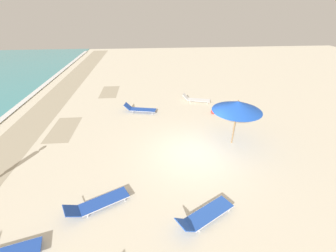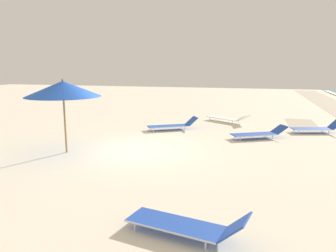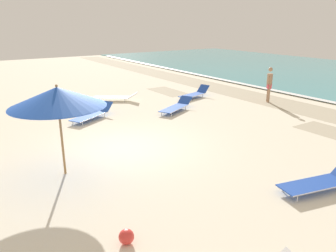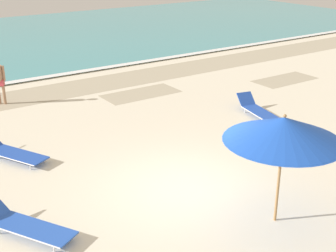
{
  "view_description": "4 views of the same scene",
  "coord_description": "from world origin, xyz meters",
  "px_view_note": "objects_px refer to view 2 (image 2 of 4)",
  "views": [
    {
      "loc": [
        -8.86,
        2.05,
        6.48
      ],
      "look_at": [
        0.9,
        1.18,
        1.13
      ],
      "focal_mm": 24.0,
      "sensor_mm": 36.0,
      "label": 1
    },
    {
      "loc": [
        10.21,
        3.69,
        2.91
      ],
      "look_at": [
        0.35,
        1.17,
        0.97
      ],
      "focal_mm": 35.0,
      "sensor_mm": 36.0,
      "label": 2
    },
    {
      "loc": [
        9.08,
        -4.31,
        3.91
      ],
      "look_at": [
        0.61,
        1.27,
        0.68
      ],
      "focal_mm": 35.0,
      "sensor_mm": 36.0,
      "label": 3
    },
    {
      "loc": [
        -5.95,
        -8.04,
        5.59
      ],
      "look_at": [
        0.45,
        1.35,
        1.11
      ],
      "focal_mm": 50.0,
      "sensor_mm": 36.0,
      "label": 4
    }
  ],
  "objects_px": {
    "sun_lounger_under_umbrella": "(173,125)",
    "sun_lounger_mid_beach_solo": "(187,225)",
    "sun_lounger_near_water_right": "(259,133)",
    "sun_lounger_mid_beach_pair_a": "(228,118)",
    "beach_umbrella": "(63,89)",
    "sun_lounger_beside_umbrella": "(317,128)"
  },
  "relations": [
    {
      "from": "sun_lounger_under_umbrella",
      "to": "sun_lounger_mid_beach_solo",
      "type": "xyz_separation_m",
      "value": [
        8.91,
        2.38,
        0.0
      ]
    },
    {
      "from": "sun_lounger_under_umbrella",
      "to": "sun_lounger_near_water_right",
      "type": "distance_m",
      "value": 3.8
    },
    {
      "from": "sun_lounger_under_umbrella",
      "to": "sun_lounger_mid_beach_solo",
      "type": "height_order",
      "value": "sun_lounger_mid_beach_solo"
    },
    {
      "from": "sun_lounger_mid_beach_solo",
      "to": "sun_lounger_mid_beach_pair_a",
      "type": "height_order",
      "value": "sun_lounger_mid_beach_solo"
    },
    {
      "from": "beach_umbrella",
      "to": "sun_lounger_under_umbrella",
      "type": "bearing_deg",
      "value": 151.06
    },
    {
      "from": "sun_lounger_near_water_right",
      "to": "sun_lounger_mid_beach_pair_a",
      "type": "xyz_separation_m",
      "value": [
        -3.41,
        -1.48,
        -0.0
      ]
    },
    {
      "from": "sun_lounger_mid_beach_solo",
      "to": "sun_lounger_mid_beach_pair_a",
      "type": "relative_size",
      "value": 0.97
    },
    {
      "from": "sun_lounger_under_umbrella",
      "to": "sun_lounger_mid_beach_solo",
      "type": "distance_m",
      "value": 9.22
    },
    {
      "from": "sun_lounger_mid_beach_pair_a",
      "to": "beach_umbrella",
      "type": "bearing_deg",
      "value": 0.57
    },
    {
      "from": "beach_umbrella",
      "to": "sun_lounger_beside_umbrella",
      "type": "relative_size",
      "value": 1.14
    },
    {
      "from": "sun_lounger_near_water_right",
      "to": "sun_lounger_mid_beach_solo",
      "type": "relative_size",
      "value": 1.03
    },
    {
      "from": "beach_umbrella",
      "to": "sun_lounger_beside_umbrella",
      "type": "bearing_deg",
      "value": 122.35
    },
    {
      "from": "sun_lounger_beside_umbrella",
      "to": "sun_lounger_near_water_right",
      "type": "height_order",
      "value": "sun_lounger_beside_umbrella"
    },
    {
      "from": "sun_lounger_under_umbrella",
      "to": "sun_lounger_mid_beach_solo",
      "type": "relative_size",
      "value": 1.02
    },
    {
      "from": "sun_lounger_beside_umbrella",
      "to": "sun_lounger_mid_beach_solo",
      "type": "bearing_deg",
      "value": -35.91
    },
    {
      "from": "beach_umbrella",
      "to": "sun_lounger_beside_umbrella",
      "type": "xyz_separation_m",
      "value": [
        -5.48,
        8.66,
        -1.89
      ]
    },
    {
      "from": "sun_lounger_mid_beach_solo",
      "to": "sun_lounger_near_water_right",
      "type": "bearing_deg",
      "value": -176.78
    },
    {
      "from": "sun_lounger_beside_umbrella",
      "to": "sun_lounger_mid_beach_solo",
      "type": "distance_m",
      "value": 10.47
    },
    {
      "from": "sun_lounger_mid_beach_solo",
      "to": "sun_lounger_mid_beach_pair_a",
      "type": "xyz_separation_m",
      "value": [
        -11.46,
        -0.15,
        -0.01
      ]
    },
    {
      "from": "sun_lounger_beside_umbrella",
      "to": "sun_lounger_under_umbrella",
      "type": "bearing_deg",
      "value": -96.84
    },
    {
      "from": "sun_lounger_near_water_right",
      "to": "sun_lounger_beside_umbrella",
      "type": "bearing_deg",
      "value": 98.99
    },
    {
      "from": "sun_lounger_beside_umbrella",
      "to": "sun_lounger_mid_beach_solo",
      "type": "height_order",
      "value": "sun_lounger_beside_umbrella"
    }
  ]
}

